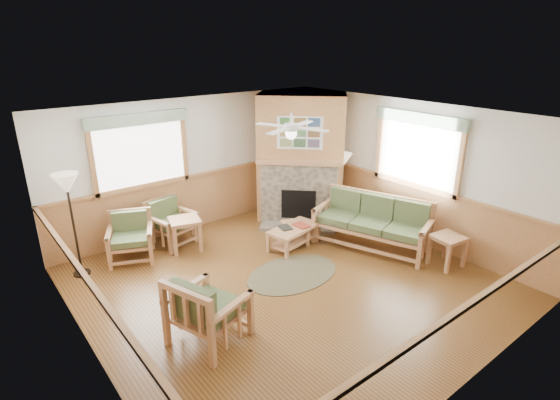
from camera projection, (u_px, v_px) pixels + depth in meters
floor at (287, 283)px, 7.14m from camera, size 6.00×6.00×0.01m
ceiling at (289, 117)px, 6.20m from camera, size 6.00×6.00×0.01m
wall_back at (194, 164)px, 8.87m from camera, size 6.00×0.02×2.70m
wall_front at (474, 289)px, 4.47m from camera, size 6.00×0.02×2.70m
wall_left at (83, 266)px, 4.92m from camera, size 0.02×6.00×2.70m
wall_right at (408, 171)px, 8.42m from camera, size 0.02×6.00×2.70m
wainscot at (288, 253)px, 6.95m from camera, size 6.00×6.00×1.10m
fireplace at (301, 158)px, 9.37m from camera, size 3.11×3.11×2.70m
window_back at (136, 111)px, 7.79m from camera, size 1.90×0.16×1.50m
window_right at (422, 111)px, 7.84m from camera, size 0.16×1.90×1.50m
ceiling_fan at (291, 115)px, 6.61m from camera, size 1.59×1.59×0.36m
sofa at (372, 223)px, 8.22m from camera, size 2.28×1.53×0.97m
armchair_back_left at (130, 238)px, 7.77m from camera, size 1.00×1.00×0.84m
armchair_back_right at (172, 222)px, 8.41m from camera, size 0.92×0.92×0.86m
armchair_left at (209, 308)px, 5.65m from camera, size 1.07×1.07×0.95m
coffee_table at (294, 237)px, 8.30m from camera, size 1.11×0.70×0.41m
end_table_chairs at (185, 234)px, 8.19m from camera, size 0.67×0.66×0.61m
end_table_sofa at (447, 251)px, 7.60m from camera, size 0.56×0.54×0.56m
footstool at (295, 233)px, 8.47m from camera, size 0.62×0.62×0.41m
braided_rug at (293, 274)px, 7.40m from camera, size 1.97×1.97×0.01m
floor_lamp_left at (74, 226)px, 7.10m from camera, size 0.52×0.52×1.79m
floor_lamp_right at (342, 188)px, 9.30m from camera, size 0.44×0.44×1.53m
book_red at (301, 225)px, 8.27m from camera, size 0.24×0.31×0.03m
book_dark at (285, 227)px, 8.18m from camera, size 0.26×0.31×0.03m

